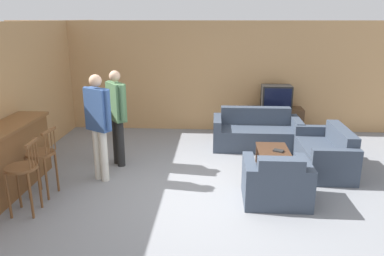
% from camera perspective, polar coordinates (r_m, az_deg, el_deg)
% --- Properties ---
extents(ground_plane, '(24.00, 24.00, 0.00)m').
position_cam_1_polar(ground_plane, '(5.92, 0.26, -10.23)').
color(ground_plane, gray).
extents(wall_back, '(9.40, 0.08, 2.60)m').
position_cam_1_polar(wall_back, '(9.02, 1.63, 7.80)').
color(wall_back, tan).
rests_on(wall_back, ground_plane).
extents(wall_left, '(0.08, 8.64, 2.60)m').
position_cam_1_polar(wall_left, '(7.61, -24.37, 4.72)').
color(wall_left, tan).
rests_on(wall_left, ground_plane).
extents(bar_chair_near, '(0.46, 0.46, 1.07)m').
position_cam_1_polar(bar_chair_near, '(5.67, -24.35, -6.27)').
color(bar_chair_near, brown).
rests_on(bar_chair_near, ground_plane).
extents(bar_chair_mid, '(0.48, 0.48, 1.07)m').
position_cam_1_polar(bar_chair_mid, '(6.14, -21.96, -4.29)').
color(bar_chair_mid, brown).
rests_on(bar_chair_mid, ground_plane).
extents(couch_far, '(1.81, 0.85, 0.81)m').
position_cam_1_polar(couch_far, '(8.05, 9.71, -0.83)').
color(couch_far, '#384251').
rests_on(couch_far, ground_plane).
extents(armchair_near, '(0.96, 0.81, 0.79)m').
position_cam_1_polar(armchair_near, '(5.74, 12.73, -8.21)').
color(armchair_near, '#384251').
rests_on(armchair_near, ground_plane).
extents(loveseat_right, '(0.78, 1.53, 0.78)m').
position_cam_1_polar(loveseat_right, '(7.17, 19.70, -3.77)').
color(loveseat_right, '#384251').
rests_on(loveseat_right, ground_plane).
extents(coffee_table, '(0.55, 0.94, 0.40)m').
position_cam_1_polar(coffee_table, '(6.82, 12.34, -3.85)').
color(coffee_table, '#472D1E').
rests_on(coffee_table, ground_plane).
extents(tv_unit, '(1.25, 0.46, 0.64)m').
position_cam_1_polar(tv_unit, '(8.99, 12.50, 1.00)').
color(tv_unit, '#513823').
rests_on(tv_unit, ground_plane).
extents(tv, '(0.67, 0.43, 0.53)m').
position_cam_1_polar(tv, '(8.85, 12.73, 4.66)').
color(tv, black).
rests_on(tv, tv_unit).
extents(book_on_table, '(0.21, 0.18, 0.03)m').
position_cam_1_polar(book_on_table, '(6.76, 13.04, -3.39)').
color(book_on_table, black).
rests_on(book_on_table, coffee_table).
extents(person_by_window, '(0.44, 0.51, 1.77)m').
position_cam_1_polar(person_by_window, '(6.92, -11.39, 2.26)').
color(person_by_window, black).
rests_on(person_by_window, ground_plane).
extents(person_by_counter, '(0.50, 0.37, 1.80)m').
position_cam_1_polar(person_by_counter, '(6.30, -14.09, 0.95)').
color(person_by_counter, silver).
rests_on(person_by_counter, ground_plane).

